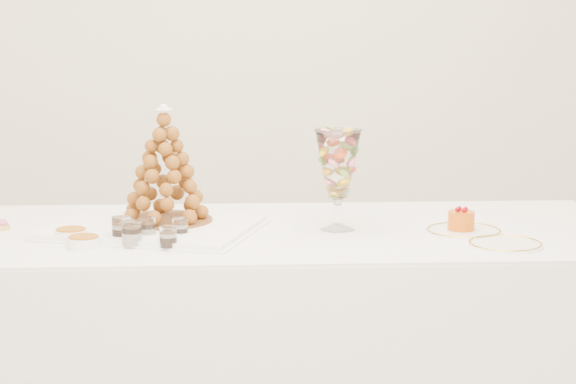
{
  "coord_description": "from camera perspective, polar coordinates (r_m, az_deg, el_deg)",
  "views": [
    {
      "loc": [
        -0.09,
        -3.24,
        1.57
      ],
      "look_at": [
        0.09,
        0.22,
        0.93
      ],
      "focal_mm": 70.0,
      "sensor_mm": 36.0,
      "label": 1
    }
  ],
  "objects": [
    {
      "name": "verrine_e",
      "position": [
        3.22,
        -6.11,
        -2.33
      ],
      "size": [
        0.06,
        0.06,
        0.07
      ],
      "primitive_type": "cylinder",
      "rotation": [
        0.0,
        0.0,
        -0.17
      ],
      "color": "white",
      "rests_on": "buffet_table"
    },
    {
      "name": "verrine_d",
      "position": [
        3.26,
        -7.94,
        -2.12
      ],
      "size": [
        0.07,
        0.07,
        0.08
      ],
      "primitive_type": "cylinder",
      "rotation": [
        0.0,
        0.0,
        -0.31
      ],
      "color": "white",
      "rests_on": "buffet_table"
    },
    {
      "name": "verrine_b",
      "position": [
        3.34,
        -7.16,
        -1.87
      ],
      "size": [
        0.05,
        0.05,
        0.07
      ],
      "primitive_type": "cylinder",
      "rotation": [
        0.0,
        0.0,
        -0.06
      ],
      "color": "white",
      "rests_on": "buffet_table"
    },
    {
      "name": "ramekin_front",
      "position": [
        3.28,
        -10.34,
        -2.53
      ],
      "size": [
        0.1,
        0.1,
        0.03
      ],
      "primitive_type": "cylinder",
      "color": "white",
      "rests_on": "buffet_table"
    },
    {
      "name": "croquembouche",
      "position": [
        3.49,
        -6.28,
        1.39
      ],
      "size": [
        0.29,
        0.29,
        0.36
      ],
      "rotation": [
        0.0,
        0.0,
        -0.2
      ],
      "color": "brown",
      "rests_on": "lace_tray"
    },
    {
      "name": "spare_plate",
      "position": [
        3.31,
        10.98,
        -2.64
      ],
      "size": [
        0.22,
        0.22,
        0.01
      ],
      "primitive_type": "cylinder",
      "color": "white",
      "rests_on": "buffet_table"
    },
    {
      "name": "verrine_a",
      "position": [
        3.33,
        -8.46,
        -1.89
      ],
      "size": [
        0.06,
        0.06,
        0.08
      ],
      "primitive_type": "cylinder",
      "rotation": [
        0.0,
        0.0,
        -0.02
      ],
      "color": "white",
      "rests_on": "buffet_table"
    },
    {
      "name": "cake_plate",
      "position": [
        3.45,
        8.91,
        -2.0
      ],
      "size": [
        0.23,
        0.23,
        0.01
      ],
      "primitive_type": "cylinder",
      "color": "white",
      "rests_on": "buffet_table"
    },
    {
      "name": "ramekin_back",
      "position": [
        3.39,
        -10.97,
        -2.14
      ],
      "size": [
        0.1,
        0.1,
        0.03
      ],
      "primitive_type": "cylinder",
      "color": "white",
      "rests_on": "buffet_table"
    },
    {
      "name": "verrine_c",
      "position": [
        3.35,
        -5.5,
        -1.86
      ],
      "size": [
        0.05,
        0.05,
        0.06
      ],
      "primitive_type": "cylinder",
      "rotation": [
        0.0,
        0.0,
        0.18
      ],
      "color": "white",
      "rests_on": "buffet_table"
    },
    {
      "name": "macaron_vase",
      "position": [
        3.44,
        2.55,
        1.38
      ],
      "size": [
        0.14,
        0.14,
        0.31
      ],
      "color": "white",
      "rests_on": "buffet_table"
    },
    {
      "name": "lace_tray",
      "position": [
        3.47,
        -6.96,
        -1.81
      ],
      "size": [
        0.72,
        0.62,
        0.02
      ],
      "primitive_type": "cube",
      "rotation": [
        0.0,
        0.0,
        -0.32
      ],
      "color": "white",
      "rests_on": "buffet_table"
    },
    {
      "name": "mousse_cake",
      "position": [
        3.45,
        8.79,
        -1.43
      ],
      "size": [
        0.08,
        0.08,
        0.07
      ],
      "color": "#C75309",
      "rests_on": "cake_plate"
    },
    {
      "name": "buffet_table",
      "position": [
        3.57,
        -0.97,
        -8.42
      ],
      "size": [
        2.17,
        0.87,
        0.83
      ],
      "rotation": [
        0.0,
        0.0,
        -0.0
      ],
      "color": "white",
      "rests_on": "ground"
    },
    {
      "name": "pink_tart",
      "position": [
        3.57,
        -14.36,
        -1.64
      ],
      "size": [
        0.05,
        0.05,
        0.03
      ],
      "color": "tan",
      "rests_on": "buffet_table"
    }
  ]
}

